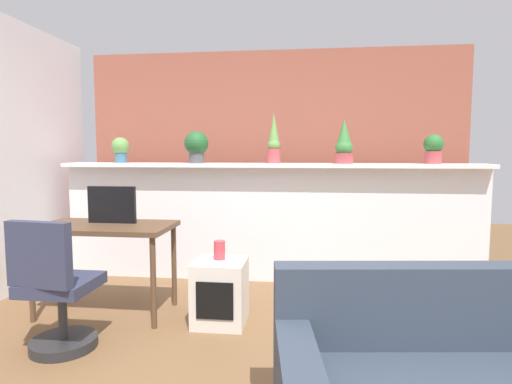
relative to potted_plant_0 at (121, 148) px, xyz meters
name	(u,v)px	position (x,y,z in m)	size (l,w,h in m)	color
ground_plane	(237,380)	(1.59, -1.99, -1.38)	(12.00, 12.00, 0.00)	brown
divider_wall	(268,224)	(1.59, 0.01, -0.79)	(4.32, 0.16, 1.19)	white
plant_shelf	(268,165)	(1.59, -0.03, -0.17)	(4.32, 0.35, 0.04)	white
brick_wall_behind	(273,160)	(1.59, 0.61, -0.13)	(4.32, 0.10, 2.50)	#9E5442
potted_plant_0	(121,148)	(0.00, 0.00, 0.00)	(0.19, 0.19, 0.27)	#386B84
potted_plant_1	(196,145)	(0.85, -0.07, 0.03)	(0.25, 0.25, 0.33)	#4C4C51
potted_plant_2	(274,141)	(1.65, 0.01, 0.07)	(0.14, 0.14, 0.52)	#B7474C
potted_plant_3	(344,144)	(2.35, -0.07, 0.04)	(0.18, 0.18, 0.44)	#B7474C
potted_plant_4	(433,148)	(3.21, -0.03, 0.00)	(0.19, 0.19, 0.29)	#B7474C
desk	(105,235)	(0.34, -1.08, -0.72)	(1.10, 0.60, 0.75)	brown
tv_monitor	(112,205)	(0.37, -1.00, -0.48)	(0.41, 0.04, 0.31)	black
office_chair	(56,296)	(0.34, -1.78, -1.00)	(0.47, 0.47, 0.91)	#262628
side_cube_shelf	(220,292)	(1.33, -1.18, -1.13)	(0.40, 0.41, 0.50)	silver
vase_on_shelf	(220,250)	(1.31, -1.13, -0.81)	(0.09, 0.09, 0.15)	#CC3D47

